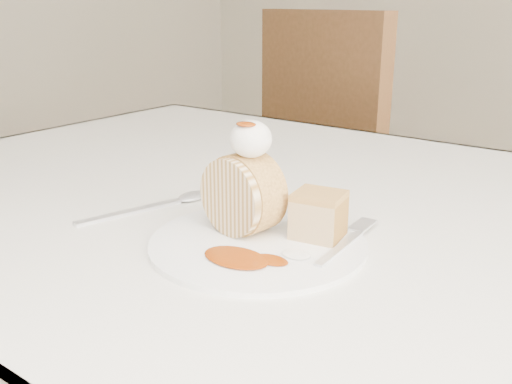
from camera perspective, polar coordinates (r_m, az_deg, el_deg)
The scene contains 10 objects.
table at distance 0.79m, azimuth 5.79°, elevation -7.34°, with size 1.40×0.90×0.75m.
chair_far at distance 1.66m, azimuth 9.16°, elevation 2.79°, with size 0.59×0.59×0.99m.
plate at distance 0.62m, azimuth 0.19°, elevation -5.12°, with size 0.24×0.24×0.01m, color white.
roulade_slice at distance 0.63m, azimuth -1.36°, elevation -0.21°, with size 0.09×0.09×0.05m, color beige.
cake_chunk at distance 0.63m, azimuth 6.27°, elevation -2.58°, with size 0.05×0.05×0.04m, color tan.
whipped_cream at distance 0.61m, azimuth -0.52°, elevation 5.33°, with size 0.05×0.05×0.04m, color white.
caramel_drizzle at distance 0.60m, azimuth -1.01°, elevation 7.27°, with size 0.02×0.02×0.01m, color #7A2B05.
caramel_pool at distance 0.58m, azimuth -2.00°, elevation -6.55°, with size 0.07×0.05×0.00m, color #7A2B05, non-canonical shape.
fork at distance 0.61m, azimuth 8.39°, elevation -5.56°, with size 0.02×0.14×0.00m, color silver.
spoon at distance 0.73m, azimuth -12.54°, elevation -1.98°, with size 0.03×0.17×0.00m, color silver.
Camera 1 is at (0.36, -0.42, 1.00)m, focal length 40.00 mm.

